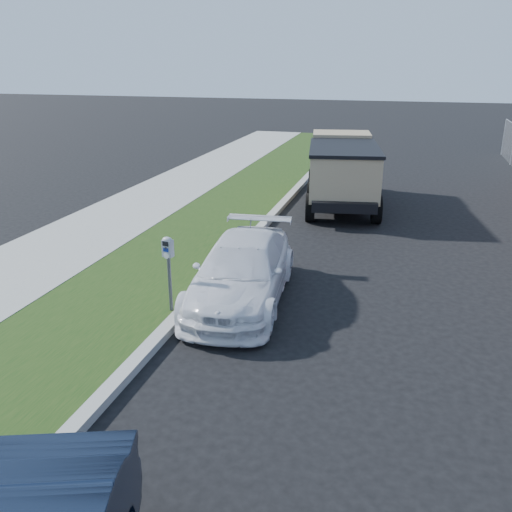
# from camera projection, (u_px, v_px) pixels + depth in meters

# --- Properties ---
(ground) EXTENTS (120.00, 120.00, 0.00)m
(ground) POSITION_uv_depth(u_px,v_px,m) (315.00, 333.00, 9.81)
(ground) COLOR black
(ground) RESTS_ON ground
(streetside) EXTENTS (6.12, 50.00, 0.15)m
(streetside) POSITION_uv_depth(u_px,v_px,m) (101.00, 263.00, 13.01)
(streetside) COLOR gray
(streetside) RESTS_ON ground
(parking_meter) EXTENTS (0.22, 0.17, 1.47)m
(parking_meter) POSITION_uv_depth(u_px,v_px,m) (168.00, 258.00, 10.04)
(parking_meter) COLOR #3F4247
(parking_meter) RESTS_ON ground
(white_wagon) EXTENTS (2.16, 4.51, 1.27)m
(white_wagon) POSITION_uv_depth(u_px,v_px,m) (243.00, 271.00, 10.97)
(white_wagon) COLOR white
(white_wagon) RESTS_ON ground
(dump_truck) EXTENTS (2.98, 5.87, 2.20)m
(dump_truck) POSITION_uv_depth(u_px,v_px,m) (342.00, 168.00, 18.19)
(dump_truck) COLOR black
(dump_truck) RESTS_ON ground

